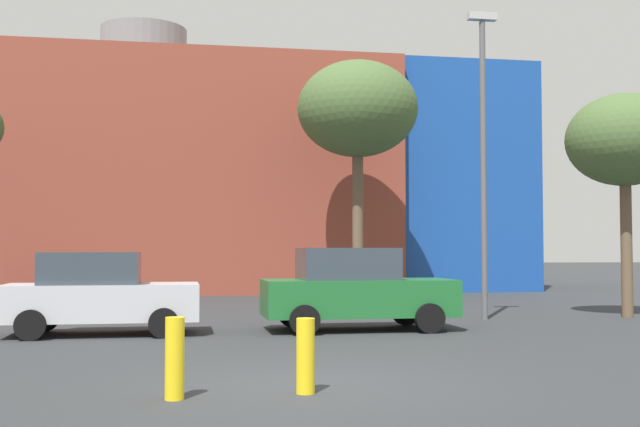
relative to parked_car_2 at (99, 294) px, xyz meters
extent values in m
plane|color=#2D3033|center=(3.47, -7.18, -0.90)|extent=(200.00, 200.00, 0.00)
cube|color=brown|center=(0.05, 19.95, 4.23)|extent=(22.34, 10.92, 10.27)
cube|color=#19479E|center=(14.47, 19.95, 4.27)|extent=(6.51, 9.83, 10.35)
cylinder|color=slate|center=(0.05, 19.95, 10.37)|extent=(4.00, 4.00, 2.00)
cube|color=silver|center=(0.07, 0.00, -0.18)|extent=(4.18, 1.79, 0.80)
cube|color=#333D47|center=(-0.18, 0.00, 0.56)|extent=(2.09, 1.59, 0.70)
cylinder|color=black|center=(1.41, 0.92, -0.58)|extent=(0.64, 0.22, 0.64)
cylinder|color=black|center=(1.41, -0.92, -0.58)|extent=(0.64, 0.22, 0.64)
cylinder|color=black|center=(-1.28, 0.92, -0.58)|extent=(0.64, 0.22, 0.64)
cylinder|color=black|center=(-1.28, -0.92, -0.58)|extent=(0.64, 0.22, 0.64)
cube|color=#1E662D|center=(5.84, 0.00, -0.15)|extent=(4.41, 1.89, 0.84)
cube|color=#333D47|center=(5.58, 0.00, 0.64)|extent=(2.20, 1.68, 0.73)
cylinder|color=black|center=(7.26, 0.96, -0.57)|extent=(0.67, 0.23, 0.67)
cylinder|color=black|center=(7.26, -0.96, -0.57)|extent=(0.67, 0.23, 0.67)
cylinder|color=black|center=(4.42, 0.96, -0.57)|extent=(0.67, 0.23, 0.67)
cylinder|color=black|center=(4.42, -0.96, -0.57)|extent=(0.67, 0.23, 0.67)
cylinder|color=brown|center=(13.95, 2.12, 1.12)|extent=(0.31, 0.31, 4.05)
ellipsoid|color=#476033|center=(13.95, 2.12, 4.04)|extent=(3.23, 3.23, 2.58)
cylinder|color=brown|center=(8.31, 10.86, 2.06)|extent=(0.41, 0.41, 5.92)
ellipsoid|color=#476033|center=(8.31, 10.86, 6.26)|extent=(4.52, 4.52, 3.62)
cylinder|color=yellow|center=(3.34, -7.89, -0.41)|extent=(0.24, 0.24, 0.97)
cylinder|color=yellow|center=(1.66, -8.01, -0.39)|extent=(0.24, 0.24, 1.02)
cylinder|color=#59595E|center=(9.80, 2.15, 3.13)|extent=(0.16, 0.16, 8.06)
cube|color=#B2B2B2|center=(9.80, 2.15, 7.31)|extent=(0.80, 0.24, 0.20)
camera|label=1|loc=(1.69, -18.19, 0.96)|focal=44.87mm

